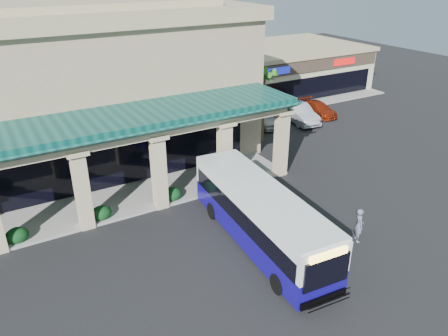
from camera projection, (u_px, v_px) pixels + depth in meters
ground at (249, 234)px, 24.11m from camera, size 110.00×110.00×0.00m
main_building at (30, 87)px, 30.53m from camera, size 30.80×14.80×11.35m
arcade at (65, 173)px, 24.55m from camera, size 30.00×6.20×5.70m
strip_mall at (266, 69)px, 50.00m from camera, size 22.50×12.50×4.90m
palm_0 at (263, 103)px, 35.16m from camera, size 2.40×2.40×6.60m
palm_1 at (253, 97)px, 38.13m from camera, size 2.40×2.40×5.80m
broadleaf_tree at (206, 92)px, 41.33m from camera, size 2.60×2.60×4.81m
transit_bus at (260, 217)px, 22.65m from camera, size 3.52×11.58×3.19m
pedestrian at (359, 225)px, 23.12m from camera, size 0.75×0.84×1.94m
car_silver at (262, 117)px, 39.71m from camera, size 2.15×4.69×1.56m
car_white at (299, 113)px, 40.65m from camera, size 2.63×5.47×1.73m
car_red at (318, 109)px, 42.52m from camera, size 2.04×4.57×1.30m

